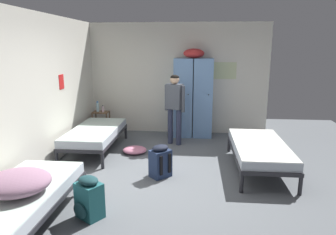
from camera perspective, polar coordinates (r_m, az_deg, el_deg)
ground_plane at (r=5.22m, az=-0.28°, el=-10.90°), size 8.86×8.86×0.00m
room_backdrop at (r=6.26m, az=-10.27°, el=5.68°), size 4.38×5.60×2.68m
locker_bank at (r=7.33m, az=4.66°, el=3.99°), size 0.90×0.55×2.07m
shelf_unit at (r=7.69m, az=-12.25°, el=-0.58°), size 0.38×0.30×0.57m
bed_right at (r=5.61m, az=16.57°, el=-5.59°), size 0.90×1.90×0.49m
bed_left_rear at (r=6.49m, az=-13.32°, el=-2.84°), size 0.90×1.90×0.49m
bed_left_front at (r=4.13m, az=-25.71°, el=-13.23°), size 0.90×1.90×0.49m
bedding_heap at (r=3.97m, az=-26.12°, el=-10.72°), size 0.75×0.71×0.24m
person_traveler at (r=6.66m, az=1.24°, el=2.70°), size 0.45×0.31×1.53m
water_bottle at (r=7.66m, az=-12.90°, el=1.94°), size 0.07×0.07×0.25m
lotion_bottle at (r=7.57m, az=-11.95°, el=1.56°), size 0.05×0.05×0.17m
backpack_navy at (r=5.15m, az=-1.49°, el=-8.15°), size 0.42×0.42×0.55m
backpack_teal at (r=4.11m, az=-14.47°, el=-14.31°), size 0.41×0.41×0.55m
clothes_pile_pink at (r=6.32m, az=-6.18°, el=-5.99°), size 0.48×0.43×0.13m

